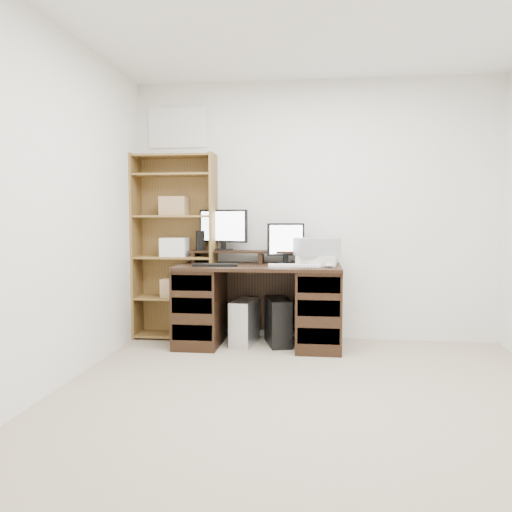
% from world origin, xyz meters
% --- Properties ---
extents(room, '(3.54, 4.04, 2.54)m').
position_xyz_m(room, '(-0.00, 0.00, 1.25)').
color(room, tan).
rests_on(room, ground).
extents(desk, '(1.50, 0.70, 0.75)m').
position_xyz_m(desk, '(-0.50, 1.64, 0.39)').
color(desk, black).
rests_on(desk, ground).
extents(riser_shelf, '(1.40, 0.22, 0.12)m').
position_xyz_m(riser_shelf, '(-0.50, 1.85, 0.84)').
color(riser_shelf, black).
rests_on(riser_shelf, desk).
extents(monitor_wide, '(0.49, 0.18, 0.39)m').
position_xyz_m(monitor_wide, '(-0.87, 1.86, 1.09)').
color(monitor_wide, black).
rests_on(monitor_wide, riser_shelf).
extents(monitor_small, '(0.35, 0.17, 0.38)m').
position_xyz_m(monitor_small, '(-0.26, 1.78, 0.96)').
color(monitor_small, black).
rests_on(monitor_small, desk).
extents(speaker, '(0.10, 0.10, 0.19)m').
position_xyz_m(speaker, '(-1.10, 1.86, 0.97)').
color(speaker, black).
rests_on(speaker, riser_shelf).
extents(keyboard_black, '(0.41, 0.18, 0.02)m').
position_xyz_m(keyboard_black, '(-0.88, 1.50, 0.76)').
color(keyboard_black, black).
rests_on(keyboard_black, desk).
extents(keyboard_white, '(0.47, 0.18, 0.02)m').
position_xyz_m(keyboard_white, '(-0.17, 1.54, 0.76)').
color(keyboard_white, white).
rests_on(keyboard_white, desk).
extents(mouse, '(0.10, 0.08, 0.04)m').
position_xyz_m(mouse, '(0.14, 1.50, 0.77)').
color(mouse, silver).
rests_on(mouse, desk).
extents(printer, '(0.38, 0.30, 0.09)m').
position_xyz_m(printer, '(0.03, 1.69, 0.79)').
color(printer, beige).
rests_on(printer, desk).
extents(basket, '(0.44, 0.37, 0.16)m').
position_xyz_m(basket, '(0.03, 1.69, 0.92)').
color(basket, '#91969A').
rests_on(basket, printer).
extents(tower_silver, '(0.24, 0.44, 0.42)m').
position_xyz_m(tower_silver, '(-0.64, 1.67, 0.21)').
color(tower_silver, silver).
rests_on(tower_silver, ground).
extents(tower_black, '(0.29, 0.47, 0.43)m').
position_xyz_m(tower_black, '(-0.32, 1.69, 0.22)').
color(tower_black, black).
rests_on(tower_black, ground).
extents(bookshelf, '(0.80, 0.30, 1.80)m').
position_xyz_m(bookshelf, '(-1.35, 1.86, 0.92)').
color(bookshelf, olive).
rests_on(bookshelf, ground).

